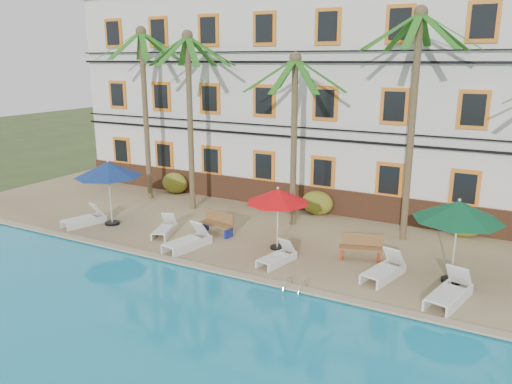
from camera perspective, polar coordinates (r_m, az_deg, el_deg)
The scene contains 24 objects.
ground at distance 18.14m, azimuth -5.01°, elevation -8.22°, with size 100.00×100.00×0.00m, color #384C23.
pool_deck at distance 22.17m, azimuth 2.04°, elevation -3.46°, with size 30.00×12.00×0.25m, color tan.
swimming_pool at distance 13.48m, azimuth -22.25°, elevation -17.63°, with size 26.00×12.00×0.20m, color #1893BB.
pool_coping at distance 17.34m, azimuth -6.66°, elevation -8.37°, with size 30.00×0.35×0.06m, color tan.
hotel_building at distance 25.67m, azimuth 7.14°, elevation 10.92°, with size 25.40×6.44×10.22m.
palm_a at distance 25.21m, azimuth -12.64°, elevation 11.15°, with size 4.30×4.30×8.39m.
palm_b at distance 22.99m, azimuth -7.63°, elevation 10.65°, with size 4.30×4.30×8.12m.
palm_c at distance 20.60m, azimuth 4.41°, elevation 8.71°, with size 4.30×4.30×7.16m.
palm_d at distance 19.47m, azimuth 17.62°, elevation 10.35°, with size 4.30×4.30×8.72m.
shrub_left at distance 26.66m, azimuth -9.25°, elevation 1.02°, with size 1.50×0.90×1.10m, color #2F5618.
shrub_mid at distance 22.83m, azimuth 7.03°, elevation -1.24°, with size 1.50×0.90×1.10m, color #2F5618.
shrub_right at distance 21.52m, azimuth 22.67°, elevation -3.32°, with size 1.50×0.90×1.10m, color #2F5618.
umbrella_blue at distance 21.77m, azimuth -16.54°, elevation 2.47°, with size 2.81×2.81×2.80m.
umbrella_red at distance 18.20m, azimuth 2.51°, elevation -0.48°, with size 2.38×2.38×2.38m.
umbrella_green at distance 16.51m, azimuth 22.13°, elevation -2.03°, with size 2.76×2.76×2.76m.
lounger_a at distance 22.58m, azimuth -18.99°, elevation -2.87°, with size 1.13×1.93×0.86m.
lounger_b at distance 20.55m, azimuth -10.35°, elevation -4.08°, with size 1.10×1.76×0.78m.
lounger_c at distance 18.92m, azimuth -7.79°, elevation -5.51°, with size 1.08×2.06×0.93m.
lounger_d at distance 17.45m, azimuth 2.47°, elevation -7.34°, with size 0.91×1.72×0.77m.
lounger_e at distance 16.83m, azimuth 14.43°, elevation -8.55°, with size 1.12×1.99×0.89m.
lounger_f at distance 15.82m, azimuth 21.24°, elevation -10.60°, with size 1.18×2.15×0.96m.
bench_left at distance 20.22m, azimuth -4.41°, elevation -3.55°, with size 1.56×0.72×0.93m.
bench_right at distance 18.08m, azimuth 11.85°, elevation -6.11°, with size 1.57×0.91×0.93m.
pool_ladder at distance 15.64m, azimuth 4.48°, elevation -11.14°, with size 0.54×0.74×0.74m.
Camera 1 is at (9.21, -13.92, 7.10)m, focal length 35.00 mm.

